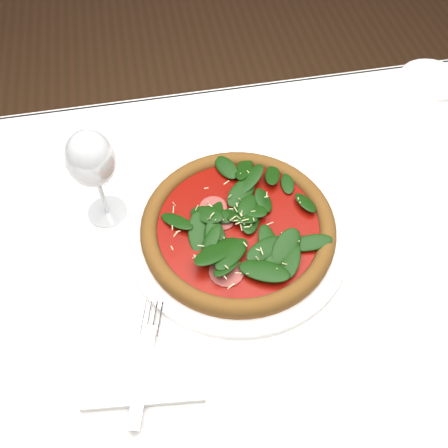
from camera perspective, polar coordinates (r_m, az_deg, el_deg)
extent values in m
plane|color=brown|center=(1.50, -0.35, -18.69)|extent=(6.00, 6.00, 0.00)
cube|color=white|center=(0.83, -0.61, -4.40)|extent=(1.20, 0.80, 0.04)
cylinder|color=#4C321E|center=(1.46, 18.26, 3.10)|extent=(0.06, 0.06, 0.71)
cube|color=white|center=(1.15, -4.30, 10.36)|extent=(1.20, 0.01, 0.22)
cylinder|color=white|center=(0.83, 1.60, -1.04)|extent=(0.37, 0.37, 0.01)
torus|color=white|center=(0.83, 1.61, -0.87)|extent=(0.37, 0.37, 0.01)
cylinder|color=#9C5925|center=(0.82, 1.62, -0.58)|extent=(0.35, 0.35, 0.01)
torus|color=#B47329|center=(0.81, 1.63, -0.25)|extent=(0.35, 0.35, 0.03)
cylinder|color=#930905|center=(0.81, 1.63, -0.25)|extent=(0.29, 0.29, 0.00)
cylinder|color=#A74442|center=(0.81, 1.64, -0.08)|extent=(0.25, 0.25, 0.00)
ellipsoid|color=#143A0A|center=(0.80, 1.66, 0.36)|extent=(0.28, 0.28, 0.03)
cylinder|color=beige|center=(0.80, 1.67, 0.62)|extent=(0.25, 0.25, 0.00)
cylinder|color=silver|center=(0.88, -13.16, 1.37)|extent=(0.07, 0.07, 0.00)
cylinder|color=silver|center=(0.85, -13.76, 3.27)|extent=(0.01, 0.01, 0.09)
ellipsoid|color=silver|center=(0.78, -15.00, 7.17)|extent=(0.08, 0.08, 0.10)
cube|color=white|center=(0.73, -9.20, -16.90)|extent=(0.18, 0.10, 0.01)
cube|color=#BCBDC1|center=(0.72, -9.30, -16.67)|extent=(0.05, 0.14, 0.00)
cube|color=#BCBDC1|center=(0.75, -8.21, -10.59)|extent=(0.04, 0.06, 0.00)
cylinder|color=white|center=(1.18, 22.62, 14.95)|extent=(0.13, 0.13, 0.01)
torus|color=white|center=(1.18, 22.67, 15.06)|extent=(0.13, 0.13, 0.01)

